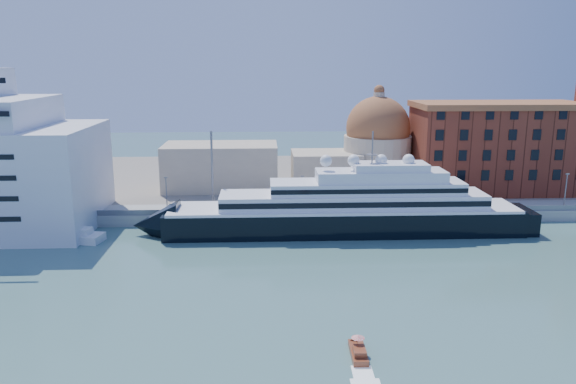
{
  "coord_description": "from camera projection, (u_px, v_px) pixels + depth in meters",
  "views": [
    {
      "loc": [
        -8.51,
        -90.26,
        35.25
      ],
      "look_at": [
        -3.76,
        18.0,
        10.08
      ],
      "focal_mm": 35.0,
      "sensor_mm": 36.0,
      "label": 1
    }
  ],
  "objects": [
    {
      "name": "warehouse",
      "position": [
        496.0,
        147.0,
        145.87
      ],
      "size": [
        43.0,
        19.0,
        23.25
      ],
      "color": "maroon",
      "rests_on": "land"
    },
    {
      "name": "quay",
      "position": [
        301.0,
        213.0,
        128.98
      ],
      "size": [
        180.0,
        10.0,
        2.5
      ],
      "primitive_type": "cube",
      "color": "gray",
      "rests_on": "ground"
    },
    {
      "name": "water_taxi",
      "position": [
        358.0,
        352.0,
        68.7
      ],
      "size": [
        2.02,
        5.66,
        2.67
      ],
      "rotation": [
        0.0,
        0.0,
        -0.03
      ],
      "color": "brown",
      "rests_on": "ground"
    },
    {
      "name": "service_barge",
      "position": [
        71.0,
        237.0,
        113.02
      ],
      "size": [
        14.27,
        7.33,
        3.06
      ],
      "rotation": [
        0.0,
        0.0,
        -0.21
      ],
      "color": "white",
      "rests_on": "ground"
    },
    {
      "name": "land",
      "position": [
        292.0,
        178.0,
        168.93
      ],
      "size": [
        260.0,
        72.0,
        2.0
      ],
      "primitive_type": "cube",
      "color": "slate",
      "rests_on": "ground"
    },
    {
      "name": "church",
      "position": [
        319.0,
        155.0,
        150.14
      ],
      "size": [
        66.0,
        18.0,
        25.5
      ],
      "color": "beige",
      "rests_on": "land"
    },
    {
      "name": "lamp_posts",
      "position": [
        245.0,
        179.0,
        124.81
      ],
      "size": [
        120.8,
        2.4,
        18.0
      ],
      "color": "slate",
      "rests_on": "quay"
    },
    {
      "name": "quay_fence",
      "position": [
        303.0,
        211.0,
        124.18
      ],
      "size": [
        180.0,
        0.1,
        1.2
      ],
      "primitive_type": "cube",
      "color": "slate",
      "rests_on": "quay"
    },
    {
      "name": "superyacht",
      "position": [
        332.0,
        213.0,
        117.82
      ],
      "size": [
        83.98,
        11.64,
        25.1
      ],
      "color": "black",
      "rests_on": "ground"
    },
    {
      "name": "ground",
      "position": [
        314.0,
        273.0,
        96.17
      ],
      "size": [
        400.0,
        400.0,
        0.0
      ],
      "primitive_type": "plane",
      "color": "#3B6661",
      "rests_on": "ground"
    }
  ]
}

